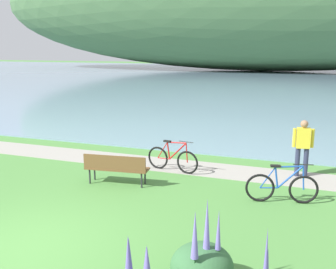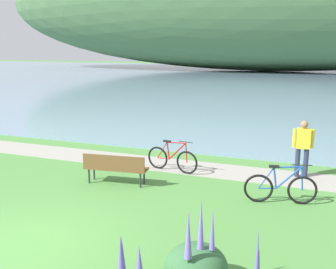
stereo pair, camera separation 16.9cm
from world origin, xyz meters
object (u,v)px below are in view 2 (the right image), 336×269
(bicycle_leaning_near_bench, at_px, (280,188))
(bicycle_beside_path, at_px, (172,159))
(park_bench_near_camera, at_px, (115,167))
(person_at_shoreline, at_px, (303,145))

(bicycle_leaning_near_bench, relative_size, bicycle_beside_path, 0.99)
(park_bench_near_camera, xyz_separation_m, person_at_shoreline, (4.86, 2.52, 0.46))
(bicycle_leaning_near_bench, bearing_deg, park_bench_near_camera, -177.06)
(bicycle_beside_path, xyz_separation_m, person_at_shoreline, (3.78, 0.84, 0.58))
(park_bench_near_camera, xyz_separation_m, bicycle_beside_path, (1.08, 1.68, -0.12))
(bicycle_leaning_near_bench, bearing_deg, person_at_shoreline, 79.97)
(park_bench_near_camera, height_order, bicycle_beside_path, bicycle_beside_path)
(park_bench_near_camera, height_order, person_at_shoreline, person_at_shoreline)
(bicycle_beside_path, height_order, person_at_shoreline, person_at_shoreline)
(bicycle_leaning_near_bench, xyz_separation_m, bicycle_beside_path, (-3.37, 1.45, 0.00))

